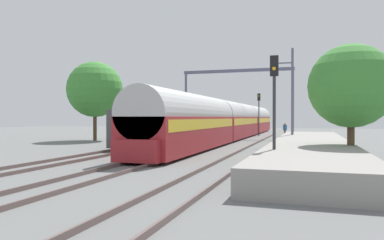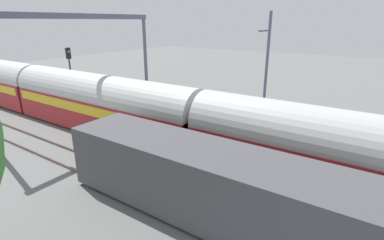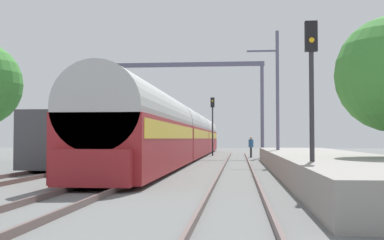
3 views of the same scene
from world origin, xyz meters
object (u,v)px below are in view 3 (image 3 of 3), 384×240
object	(u,v)px
freight_car	(89,140)
catenary_gantry	(186,89)
passenger_train	(184,133)
railway_signal_far	(213,119)
railway_signal_near	(311,82)
person_crossing	(251,145)

from	to	relation	value
freight_car	catenary_gantry	distance (m)	14.02
passenger_train	railway_signal_far	size ratio (longest dim) A/B	9.25
railway_signal_near	railway_signal_far	distance (m)	30.15
passenger_train	freight_car	bearing A→B (deg)	-110.33
railway_signal_near	catenary_gantry	world-z (taller)	catenary_gantry
freight_car	catenary_gantry	world-z (taller)	catenary_gantry
person_crossing	railway_signal_far	xyz separation A→B (m)	(-3.39, 3.48, 2.36)
railway_signal_far	catenary_gantry	bearing A→B (deg)	-112.87
railway_signal_near	catenary_gantry	bearing A→B (deg)	104.27
passenger_train	freight_car	size ratio (longest dim) A/B	3.78
person_crossing	catenary_gantry	xyz separation A→B (m)	(-5.31, -1.07, 4.62)
passenger_train	catenary_gantry	bearing A→B (deg)	90.00
railway_signal_far	passenger_train	bearing A→B (deg)	-107.94
railway_signal_near	passenger_train	bearing A→B (deg)	105.06
railway_signal_near	freight_car	bearing A→B (deg)	130.23
passenger_train	catenary_gantry	distance (m)	3.93
person_crossing	freight_car	bearing A→B (deg)	-4.22
railway_signal_near	railway_signal_far	xyz separation A→B (m)	(-4.51, 29.81, 0.17)
railway_signal_near	person_crossing	bearing A→B (deg)	92.44
railway_signal_near	catenary_gantry	distance (m)	26.18
railway_signal_far	catenary_gantry	xyz separation A→B (m)	(-1.92, -4.55, 2.26)
person_crossing	railway_signal_far	distance (m)	5.40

